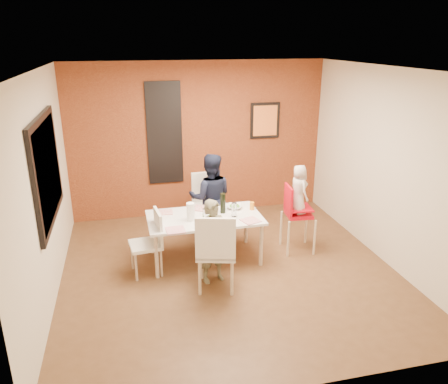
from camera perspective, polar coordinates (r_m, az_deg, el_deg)
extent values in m
plane|color=brown|center=(6.16, 0.65, -10.16)|extent=(4.50, 4.50, 0.00)
cube|color=white|center=(5.37, 0.76, 15.76)|extent=(4.50, 4.50, 0.02)
cube|color=beige|center=(7.75, -3.31, 6.81)|extent=(4.50, 0.02, 2.70)
cube|color=beige|center=(3.64, 9.29, -8.67)|extent=(4.50, 0.02, 2.70)
cube|color=beige|center=(5.55, -22.47, 0.14)|extent=(0.02, 4.50, 2.70)
cube|color=beige|center=(6.51, 20.33, 3.14)|extent=(0.02, 4.50, 2.70)
cube|color=maroon|center=(7.73, -3.29, 6.78)|extent=(4.50, 0.02, 2.70)
cube|color=black|center=(5.68, -22.14, 2.72)|extent=(0.05, 1.70, 1.30)
cube|color=black|center=(5.68, -22.00, 2.73)|extent=(0.02, 1.55, 1.15)
cube|color=silver|center=(7.60, -7.78, 7.58)|extent=(0.55, 0.03, 1.70)
cube|color=black|center=(7.60, -7.78, 7.57)|extent=(0.60, 0.03, 1.76)
cube|color=black|center=(7.94, 5.37, 9.28)|extent=(0.54, 0.03, 0.64)
cube|color=#FC9638|center=(7.92, 5.40, 9.26)|extent=(0.44, 0.01, 0.54)
cube|color=white|center=(6.18, -2.56, -3.37)|extent=(1.61, 0.90, 0.04)
cylinder|color=#C4AC92|center=(5.91, -8.81, -8.34)|extent=(0.05, 0.05, 0.63)
cylinder|color=#C4AC92|center=(6.57, -9.42, -5.36)|extent=(0.05, 0.05, 0.63)
cylinder|color=#C4AC92|center=(6.17, 4.88, -6.90)|extent=(0.05, 0.05, 0.63)
cylinder|color=#C4AC92|center=(6.81, 2.90, -4.19)|extent=(0.05, 0.05, 0.63)
cube|color=white|center=(5.56, -1.01, -7.81)|extent=(0.60, 0.60, 0.06)
cube|color=white|center=(5.24, -1.13, -6.23)|extent=(0.48, 0.17, 0.56)
cylinder|color=beige|center=(5.86, 1.06, -9.19)|extent=(0.04, 0.04, 0.48)
cylinder|color=beige|center=(5.51, 1.04, -11.19)|extent=(0.04, 0.04, 0.48)
cylinder|color=beige|center=(5.87, -2.89, -9.13)|extent=(0.04, 0.04, 0.48)
cylinder|color=beige|center=(5.52, -3.19, -11.12)|extent=(0.04, 0.04, 0.48)
cube|color=white|center=(7.00, -2.00, -2.04)|extent=(0.47, 0.47, 0.05)
cube|color=white|center=(7.11, -2.38, 0.57)|extent=(0.47, 0.05, 0.53)
cylinder|color=tan|center=(6.89, -3.21, -4.68)|extent=(0.04, 0.04, 0.46)
cylinder|color=tan|center=(7.24, -3.78, -3.46)|extent=(0.04, 0.04, 0.46)
cylinder|color=tan|center=(6.97, -0.10, -4.37)|extent=(0.04, 0.04, 0.46)
cylinder|color=tan|center=(7.31, -0.82, -3.19)|extent=(0.04, 0.04, 0.46)
cube|color=white|center=(6.01, -10.21, -6.82)|extent=(0.45, 0.45, 0.05)
cube|color=white|center=(5.93, -8.57, -4.56)|extent=(0.08, 0.41, 0.47)
cylinder|color=#BEA68D|center=(6.23, -11.90, -8.16)|extent=(0.03, 0.03, 0.40)
cylinder|color=#BEA68D|center=(6.28, -8.85, -7.75)|extent=(0.03, 0.03, 0.40)
cylinder|color=#BEA68D|center=(5.94, -11.41, -9.60)|extent=(0.03, 0.03, 0.40)
cylinder|color=#BEA68D|center=(5.98, -8.20, -9.16)|extent=(0.03, 0.03, 0.40)
cube|color=red|center=(6.58, 9.72, -2.86)|extent=(0.39, 0.39, 0.05)
cube|color=red|center=(6.44, 8.41, -1.01)|extent=(0.06, 0.36, 0.42)
cube|color=red|center=(6.54, 9.77, -2.05)|extent=(0.39, 0.39, 0.02)
cylinder|color=beige|center=(6.59, 11.76, -5.84)|extent=(0.03, 0.03, 0.55)
cylinder|color=beige|center=(6.47, 8.40, -6.12)|extent=(0.03, 0.03, 0.55)
cylinder|color=beige|center=(6.93, 10.66, -4.45)|extent=(0.03, 0.03, 0.55)
cylinder|color=beige|center=(6.81, 7.46, -4.69)|extent=(0.03, 0.03, 0.55)
imported|color=#5F5C44|center=(5.67, -1.36, -6.47)|extent=(0.48, 0.38, 1.13)
imported|color=black|center=(6.78, -1.76, -0.76)|extent=(0.78, 0.66, 1.41)
imported|color=beige|center=(6.43, 9.75, 0.34)|extent=(0.29, 0.39, 0.73)
cube|color=white|center=(5.77, -6.36, -4.96)|extent=(0.26, 0.26, 0.01)
cube|color=silver|center=(6.45, -2.89, -2.13)|extent=(0.33, 0.33, 0.01)
cube|color=white|center=(6.03, 3.48, -3.74)|extent=(0.29, 0.29, 0.01)
cube|color=white|center=(6.37, -7.68, -2.62)|extent=(0.23, 0.23, 0.01)
imported|color=white|center=(6.04, -1.70, -3.46)|extent=(0.30, 0.30, 0.06)
imported|color=white|center=(6.45, 1.39, -1.93)|extent=(0.29, 0.29, 0.06)
cylinder|color=black|center=(6.25, -0.15, -1.48)|extent=(0.08, 0.08, 0.29)
cylinder|color=silver|center=(5.95, -2.48, -3.09)|extent=(0.07, 0.07, 0.20)
cylinder|color=white|center=(6.14, 1.32, -2.32)|extent=(0.07, 0.07, 0.21)
cylinder|color=white|center=(6.02, -4.38, -2.58)|extent=(0.11, 0.11, 0.25)
cylinder|color=red|center=(6.14, -0.97, -2.57)|extent=(0.04, 0.04, 0.16)
cylinder|color=#326B23|center=(6.22, -1.55, -2.31)|extent=(0.04, 0.04, 0.15)
cylinder|color=brown|center=(6.21, -2.40, -2.39)|extent=(0.04, 0.04, 0.14)
cylinder|color=orange|center=(6.41, 3.68, -1.82)|extent=(0.07, 0.07, 0.12)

